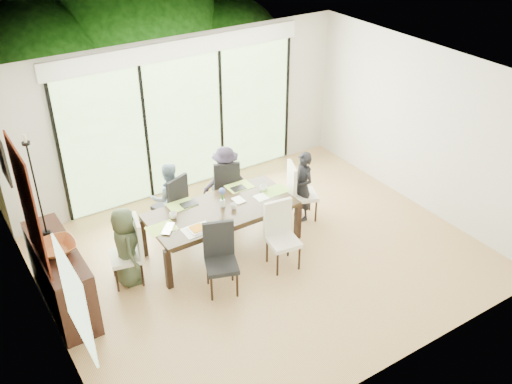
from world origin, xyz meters
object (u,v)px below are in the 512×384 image
chair_far_right (225,184)px  laptop (171,229)px  sideboard (61,277)px  vase (223,203)px  cup_a (173,216)px  chair_far_left (169,202)px  cup_c (263,188)px  chair_near_right (284,237)px  cup_b (234,206)px  table_top (221,210)px  person_left_end (126,246)px  person_far_right (226,180)px  bowl (56,248)px  chair_near_left (222,261)px  chair_right_end (303,191)px  person_far_left (169,198)px  person_right_end (303,186)px  chair_left_end (125,252)px

chair_far_right → laptop: 1.70m
laptop → sideboard: (-1.52, 0.10, -0.23)m
vase → cup_a: 0.76m
chair_far_left → cup_c: (1.25, -0.75, 0.22)m
chair_near_right → cup_b: bearing=122.8°
chair_near_right → cup_b: 0.87m
table_top → person_left_end: 1.48m
person_far_right → bowl: bearing=31.0°
person_far_right → bowl: size_ratio=2.40×
chair_near_left → bowl: (-1.87, 0.77, 0.48)m
person_far_right → vase: person_far_right is taller
chair_right_end → person_left_end: person_left_end is taller
chair_right_end → chair_far_left: 2.13m
chair_near_left → laptop: 0.87m
sideboard → chair_near_right: bearing=-16.9°
person_far_left → cup_a: person_far_left is taller
person_far_right → cup_a: person_far_right is taller
person_right_end → person_far_left: (-1.93, 0.83, 0.00)m
person_left_end → bowl: (-0.89, -0.10, 0.39)m
chair_near_right → chair_far_left: bearing=127.3°
table_top → cup_b: 0.19m
cup_c → table_top: bearing=-172.9°
person_right_end → laptop: 2.33m
chair_left_end → chair_far_right: 2.22m
vase → bowl: (-2.42, -0.15, 0.24)m
chair_far_right → person_far_right: 0.09m
vase → sideboard: size_ratio=0.07×
table_top → chair_far_left: size_ratio=2.18×
vase → laptop: bearing=-170.5°
chair_far_right → chair_near_right: 1.72m
vase → chair_far_left: bearing=122.0°
table_top → laptop: 0.86m
chair_near_left → chair_near_right: (1.00, 0.00, 0.00)m
laptop → cup_b: 1.00m
chair_near_right → cup_c: size_ratio=8.87×
table_top → person_right_end: 1.48m
bowl → cup_a: bearing=8.4°
chair_right_end → chair_far_left: size_ratio=1.00×
table_top → bowl: (-2.37, -0.10, 0.33)m
person_far_left → vase: size_ratio=10.75×
chair_near_right → vase: bearing=124.5°
chair_right_end → chair_far_right: same height
cup_b → chair_near_right: bearing=-65.6°
cup_c → bowl: bowl is taller
cup_a → person_right_end: bearing=-3.9°
vase → cup_c: size_ratio=0.97×
chair_left_end → cup_b: bearing=99.5°
person_far_right → vase: (-0.50, -0.78, 0.15)m
chair_near_left → person_left_end: 1.31m
cup_a → cup_b: size_ratio=1.24×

